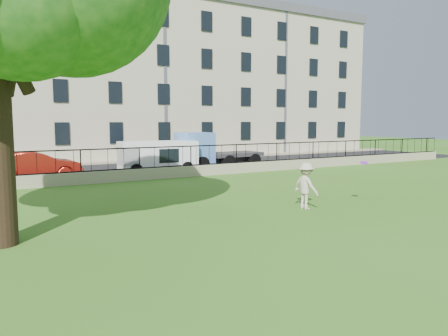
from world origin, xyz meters
TOP-DOWN VIEW (x-y plane):
  - ground at (0.00, 0.00)m, footprint 120.00×120.00m
  - retaining_wall at (0.00, 12.00)m, footprint 50.00×0.40m
  - iron_railing at (0.00, 12.00)m, footprint 50.00×0.05m
  - street at (0.00, 16.70)m, footprint 60.00×9.00m
  - sidewalk at (0.00, 21.90)m, footprint 60.00×1.40m
  - building_row at (0.00, 27.57)m, footprint 56.40×10.40m
  - man at (2.50, 1.76)m, footprint 0.70×1.12m
  - frisbee at (4.70, 1.14)m, footprint 0.29×0.28m
  - red_sedan at (-4.72, 14.72)m, footprint 4.63×1.85m
  - white_van at (2.00, 14.40)m, footprint 4.65×2.13m
  - blue_truck at (6.50, 15.06)m, footprint 5.76×2.41m

SIDE VIEW (x-z plane):
  - ground at x=0.00m, z-range 0.00..0.00m
  - street at x=0.00m, z-range 0.00..0.01m
  - sidewalk at x=0.00m, z-range 0.00..0.12m
  - retaining_wall at x=0.00m, z-range 0.00..0.60m
  - red_sedan at x=-4.72m, z-range 0.00..1.50m
  - man at x=2.50m, z-range 0.00..1.66m
  - white_van at x=2.00m, z-range 0.00..1.90m
  - iron_railing at x=0.00m, z-range 0.59..1.72m
  - blue_truck at x=6.50m, z-range 0.00..2.36m
  - frisbee at x=4.70m, z-range 1.54..1.66m
  - building_row at x=0.00m, z-range 0.02..13.82m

